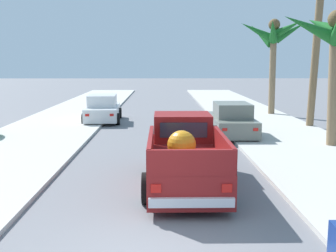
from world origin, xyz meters
TOP-DOWN VIEW (x-y plane):
  - sidewalk_left at (-5.54, 12.00)m, footprint 4.89×60.00m
  - sidewalk_right at (5.54, 12.00)m, footprint 4.89×60.00m
  - curb_left at (-4.50, 12.00)m, footprint 0.16×60.00m
  - curb_right at (4.50, 12.00)m, footprint 0.16×60.00m
  - pickup_truck at (0.69, 4.75)m, footprint 2.23×5.22m
  - car_left_near at (-3.30, 16.95)m, footprint 2.21×4.34m
  - car_left_mid at (3.28, 12.21)m, footprint 2.04×4.27m
  - palm_tree_left_fore at (7.05, 19.63)m, footprint 4.21×3.77m

SIDE VIEW (x-z plane):
  - curb_left at x=-4.50m, z-range 0.00..0.10m
  - curb_right at x=4.50m, z-range 0.00..0.10m
  - sidewalk_left at x=-5.54m, z-range 0.00..0.12m
  - sidewalk_right at x=5.54m, z-range 0.00..0.12m
  - car_left_near at x=-3.30m, z-range -0.06..1.48m
  - car_left_mid at x=3.28m, z-range -0.06..1.48m
  - pickup_truck at x=0.69m, z-range -0.11..1.69m
  - palm_tree_left_fore at x=7.05m, z-range 1.85..7.88m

